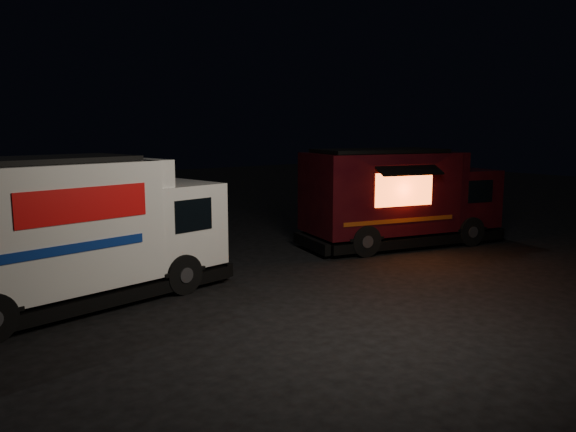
# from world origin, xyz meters

# --- Properties ---
(ground) EXTENTS (80.00, 80.00, 0.00)m
(ground) POSITION_xyz_m (0.00, 0.00, 0.00)
(ground) COLOR black
(ground) RESTS_ON ground
(white_truck) EXTENTS (7.93, 3.70, 3.46)m
(white_truck) POSITION_xyz_m (-5.02, 2.33, 1.73)
(white_truck) COLOR silver
(white_truck) RESTS_ON ground
(red_truck) EXTENTS (7.71, 4.44, 3.38)m
(red_truck) POSITION_xyz_m (6.25, 2.17, 1.69)
(red_truck) COLOR #380A0D
(red_truck) RESTS_ON ground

